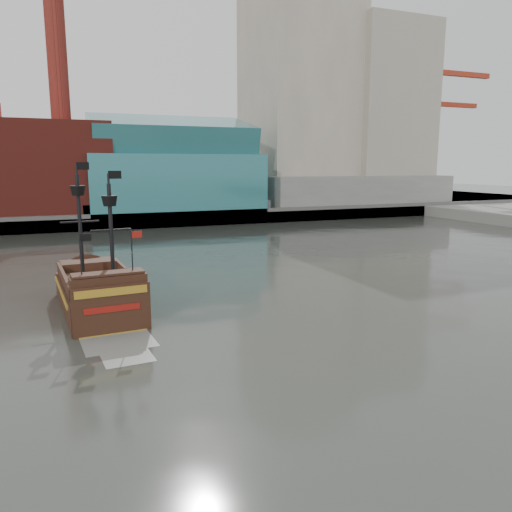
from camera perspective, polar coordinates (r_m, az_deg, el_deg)
name	(u,v)px	position (r m, az deg, el deg)	size (l,w,h in m)	color
ground	(305,387)	(24.15, 5.66, -14.70)	(400.00, 400.00, 0.00)	#252823
promenade_far	(105,209)	(112.14, -16.88, 5.21)	(220.00, 60.00, 2.00)	slate
seawall	(123,221)	(82.92, -14.91, 3.85)	(220.00, 1.00, 2.60)	#4C4C49
skyline	(130,91)	(105.98, -14.23, 17.84)	(149.00, 45.00, 62.00)	#786448
crane_a	(434,129)	(135.12, 19.65, 13.56)	(22.50, 4.00, 32.25)	slate
crane_b	(435,145)	(148.77, 19.78, 11.83)	(19.10, 4.00, 26.25)	slate
pirate_ship	(99,296)	(37.23, -17.54, -4.43)	(5.48, 15.17, 11.17)	black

